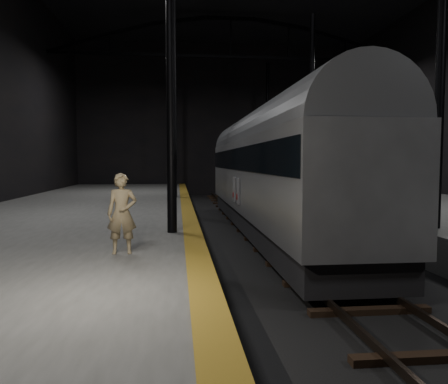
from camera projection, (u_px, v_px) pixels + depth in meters
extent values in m
plane|color=black|center=(276.00, 240.00, 16.31)|extent=(44.00, 44.00, 0.00)
cube|color=#52524F|center=(69.00, 230.00, 15.48)|extent=(9.00, 43.80, 1.00)
cube|color=olive|center=(189.00, 214.00, 15.89)|extent=(0.50, 43.80, 0.01)
cube|color=#3F3328|center=(257.00, 236.00, 16.22)|extent=(0.08, 43.00, 0.14)
cube|color=#3F3328|center=(295.00, 235.00, 16.37)|extent=(0.08, 43.00, 0.14)
cube|color=black|center=(276.00, 238.00, 16.30)|extent=(2.40, 42.00, 0.12)
cylinder|color=black|center=(171.00, 45.00, 11.52)|extent=(0.26, 0.26, 10.00)
cylinder|color=black|center=(441.00, 53.00, 12.33)|extent=(0.26, 0.26, 10.00)
cylinder|color=black|center=(174.00, 104.00, 23.42)|extent=(0.26, 0.26, 10.00)
cylinder|color=black|center=(312.00, 106.00, 24.23)|extent=(0.26, 0.26, 10.00)
cylinder|color=black|center=(175.00, 123.00, 35.32)|extent=(0.26, 0.26, 10.00)
cylinder|color=black|center=(267.00, 124.00, 36.13)|extent=(0.26, 0.26, 10.00)
cube|color=black|center=(231.00, 57.00, 29.50)|extent=(23.60, 0.15, 0.18)
cube|color=gray|center=(269.00, 175.00, 17.43)|extent=(2.69, 18.56, 2.78)
cube|color=black|center=(269.00, 219.00, 17.55)|extent=(2.46, 18.19, 0.79)
cube|color=black|center=(269.00, 159.00, 17.38)|extent=(2.75, 18.28, 0.84)
cylinder|color=slate|center=(269.00, 140.00, 17.33)|extent=(2.64, 18.37, 2.64)
cube|color=black|center=(322.00, 265.00, 11.13)|extent=(1.67, 2.04, 0.32)
cube|color=black|center=(244.00, 210.00, 24.02)|extent=(1.67, 2.04, 0.32)
cube|color=silver|center=(238.00, 191.00, 16.40)|extent=(0.04, 0.70, 0.97)
cube|color=silver|center=(234.00, 189.00, 17.51)|extent=(0.04, 0.70, 0.97)
cylinder|color=maroon|center=(237.00, 197.00, 16.58)|extent=(0.03, 0.24, 0.24)
cylinder|color=maroon|center=(233.00, 195.00, 17.68)|extent=(0.03, 0.24, 0.24)
imported|color=#9B865F|center=(122.00, 213.00, 9.08)|extent=(0.64, 0.44, 1.68)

